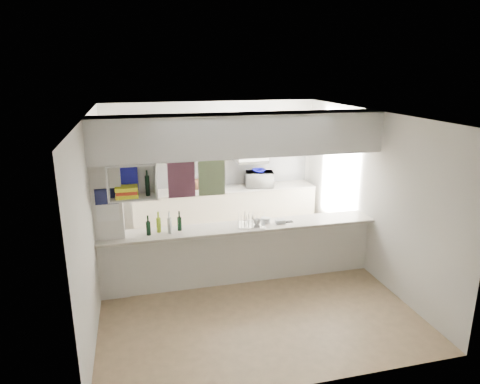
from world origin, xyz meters
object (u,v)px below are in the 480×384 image
object	(u,v)px
dish_rack	(251,220)
wine_bottles	(164,225)
microwave	(260,179)
bowl	(259,171)

from	to	relation	value
dish_rack	wine_bottles	xyz separation A→B (m)	(-1.30, 0.02, 0.03)
microwave	wine_bottles	size ratio (longest dim) A/B	1.06
dish_rack	wine_bottles	size ratio (longest dim) A/B	0.94
bowl	dish_rack	xyz separation A→B (m)	(-0.72, -2.06, -0.25)
wine_bottles	dish_rack	bearing A→B (deg)	-1.07
wine_bottles	bowl	bearing A→B (deg)	45.28
microwave	wine_bottles	distance (m)	2.92
dish_rack	wine_bottles	distance (m)	1.30
dish_rack	bowl	bearing A→B (deg)	85.12
microwave	wine_bottles	xyz separation A→B (m)	(-2.05, -2.08, -0.04)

